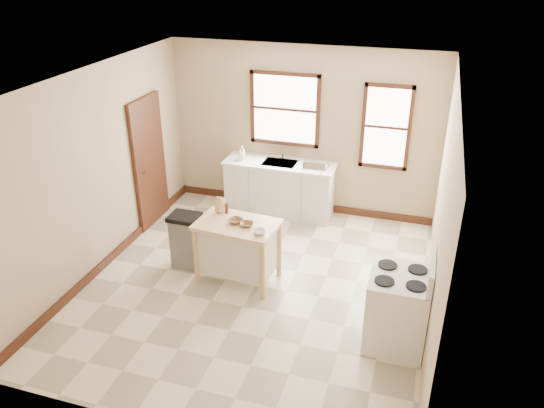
{
  "coord_description": "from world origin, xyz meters",
  "views": [
    {
      "loc": [
        1.97,
        -5.65,
        4.21
      ],
      "look_at": [
        0.12,
        0.4,
        1.07
      ],
      "focal_mm": 35.0,
      "sensor_mm": 36.0,
      "label": 1
    }
  ],
  "objects": [
    {
      "name": "floor",
      "position": [
        0.0,
        0.0,
        0.0
      ],
      "size": [
        5.0,
        5.0,
        0.0
      ],
      "primitive_type": "plane",
      "color": "beige",
      "rests_on": "ground"
    },
    {
      "name": "ceiling",
      "position": [
        0.0,
        0.0,
        2.8
      ],
      "size": [
        5.0,
        5.0,
        0.0
      ],
      "primitive_type": "plane",
      "rotation": [
        3.14,
        0.0,
        0.0
      ],
      "color": "white",
      "rests_on": "ground"
    },
    {
      "name": "wall_back",
      "position": [
        0.0,
        2.5,
        1.4
      ],
      "size": [
        4.5,
        0.04,
        2.8
      ],
      "primitive_type": "cube",
      "color": "tan",
      "rests_on": "ground"
    },
    {
      "name": "wall_left",
      "position": [
        -2.25,
        0.0,
        1.4
      ],
      "size": [
        0.04,
        5.0,
        2.8
      ],
      "primitive_type": "cube",
      "color": "tan",
      "rests_on": "ground"
    },
    {
      "name": "wall_right",
      "position": [
        2.25,
        0.0,
        1.4
      ],
      "size": [
        0.04,
        5.0,
        2.8
      ],
      "primitive_type": "cube",
      "color": "tan",
      "rests_on": "ground"
    },
    {
      "name": "window_main",
      "position": [
        -0.3,
        2.48,
        1.75
      ],
      "size": [
        1.17,
        0.06,
        1.22
      ],
      "primitive_type": null,
      "color": "#341B0E",
      "rests_on": "wall_back"
    },
    {
      "name": "window_side",
      "position": [
        1.35,
        2.48,
        1.6
      ],
      "size": [
        0.77,
        0.06,
        1.37
      ],
      "primitive_type": null,
      "color": "#341B0E",
      "rests_on": "wall_back"
    },
    {
      "name": "door_left",
      "position": [
        -2.21,
        1.3,
        1.05
      ],
      "size": [
        0.06,
        0.9,
        2.1
      ],
      "primitive_type": "cube",
      "color": "#341B0E",
      "rests_on": "ground"
    },
    {
      "name": "baseboard_back",
      "position": [
        0.0,
        2.47,
        0.06
      ],
      "size": [
        4.5,
        0.04,
        0.12
      ],
      "primitive_type": "cube",
      "color": "#341B0E",
      "rests_on": "ground"
    },
    {
      "name": "baseboard_left",
      "position": [
        -2.22,
        0.0,
        0.06
      ],
      "size": [
        0.04,
        5.0,
        0.12
      ],
      "primitive_type": "cube",
      "color": "#341B0E",
      "rests_on": "ground"
    },
    {
      "name": "sink_counter",
      "position": [
        -0.3,
        2.2,
        0.46
      ],
      "size": [
        1.86,
        0.62,
        0.92
      ],
      "primitive_type": null,
      "color": "silver",
      "rests_on": "ground"
    },
    {
      "name": "faucet",
      "position": [
        -0.3,
        2.38,
        1.03
      ],
      "size": [
        0.03,
        0.03,
        0.22
      ],
      "primitive_type": "cylinder",
      "color": "silver",
      "rests_on": "sink_counter"
    },
    {
      "name": "soap_bottle_a",
      "position": [
        -0.94,
        2.17,
        1.04
      ],
      "size": [
        0.11,
        0.11,
        0.23
      ],
      "primitive_type": "imported",
      "rotation": [
        0.0,
        0.0,
        -0.27
      ],
      "color": "#B2B2B2",
      "rests_on": "sink_counter"
    },
    {
      "name": "soap_bottle_b",
      "position": [
        -0.96,
        2.11,
        1.01
      ],
      "size": [
        0.1,
        0.11,
        0.19
      ],
      "primitive_type": "imported",
      "rotation": [
        0.0,
        0.0,
        0.27
      ],
      "color": "#B2B2B2",
      "rests_on": "sink_counter"
    },
    {
      "name": "dish_rack",
      "position": [
        0.32,
        2.17,
        0.97
      ],
      "size": [
        0.46,
        0.39,
        0.1
      ],
      "primitive_type": null,
      "rotation": [
        0.0,
        0.0,
        -0.27
      ],
      "color": "silver",
      "rests_on": "sink_counter"
    },
    {
      "name": "kitchen_island",
      "position": [
        -0.27,
        0.09,
        0.44
      ],
      "size": [
        1.13,
        0.78,
        0.88
      ],
      "primitive_type": null,
      "rotation": [
        0.0,
        0.0,
        -0.09
      ],
      "color": "#EBBC8A",
      "rests_on": "ground"
    },
    {
      "name": "knife_block",
      "position": [
        -0.6,
        0.34,
        0.98
      ],
      "size": [
        0.13,
        0.13,
        0.2
      ],
      "primitive_type": null,
      "rotation": [
        0.0,
        0.0,
        -0.36
      ],
      "color": "tan",
      "rests_on": "kitchen_island"
    },
    {
      "name": "pepper_grinder",
      "position": [
        -0.51,
        0.32,
        0.95
      ],
      "size": [
        0.05,
        0.05,
        0.15
      ],
      "primitive_type": "cylinder",
      "rotation": [
        0.0,
        0.0,
        0.26
      ],
      "color": "#3D1F10",
      "rests_on": "kitchen_island"
    },
    {
      "name": "bowl_a",
      "position": [
        -0.3,
        0.1,
        0.9
      ],
      "size": [
        0.25,
        0.25,
        0.05
      ],
      "primitive_type": "imported",
      "rotation": [
        0.0,
        0.0,
        -0.46
      ],
      "color": "brown",
      "rests_on": "kitchen_island"
    },
    {
      "name": "bowl_b",
      "position": [
        -0.12,
        0.06,
        0.9
      ],
      "size": [
        0.2,
        0.2,
        0.04
      ],
      "primitive_type": "imported",
      "rotation": [
        0.0,
        0.0,
        0.16
      ],
      "color": "brown",
      "rests_on": "kitchen_island"
    },
    {
      "name": "bowl_c",
      "position": [
        0.1,
        -0.1,
        0.9
      ],
      "size": [
        0.22,
        0.22,
        0.05
      ],
      "primitive_type": "imported",
      "rotation": [
        0.0,
        0.0,
        -0.44
      ],
      "color": "silver",
      "rests_on": "kitchen_island"
    },
    {
      "name": "trash_bin",
      "position": [
        -1.09,
        0.2,
        0.41
      ],
      "size": [
        0.42,
        0.35,
        0.81
      ],
      "primitive_type": null,
      "rotation": [
        0.0,
        0.0,
        -0.01
      ],
      "color": "slate",
      "rests_on": "ground"
    },
    {
      "name": "gas_stove",
      "position": [
        1.91,
        -0.57,
        0.59
      ],
      "size": [
        0.73,
        0.74,
        1.17
      ],
      "primitive_type": null,
      "color": "white",
      "rests_on": "ground"
    }
  ]
}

